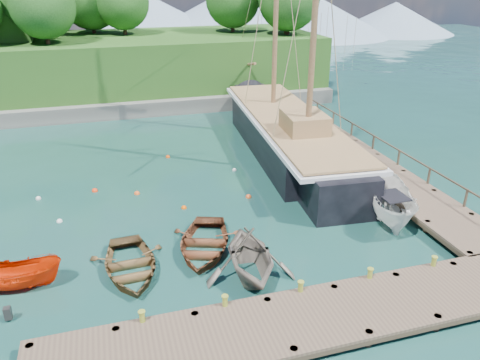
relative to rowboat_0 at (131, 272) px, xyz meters
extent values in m
plane|color=#163A2F|center=(4.16, 1.12, 0.00)|extent=(160.00, 160.00, 0.00)
cube|color=#4F3D32|center=(6.16, -5.38, 0.54)|extent=(20.00, 3.20, 0.12)
cube|color=#2E241A|center=(6.16, -5.38, 0.38)|extent=(20.00, 3.20, 0.20)
cylinder|color=#2E241A|center=(-3.54, -4.08, 0.05)|extent=(0.28, 0.28, 1.10)
cube|color=#4F3D32|center=(15.66, 8.12, 0.54)|extent=(3.20, 24.00, 0.12)
cube|color=#2E241A|center=(15.66, 8.12, 0.38)|extent=(3.20, 24.00, 0.20)
cylinder|color=#2E241A|center=(14.36, -3.58, 0.05)|extent=(0.28, 0.28, 1.10)
cylinder|color=#2E241A|center=(14.36, 19.82, 0.05)|extent=(0.28, 0.28, 1.10)
cylinder|color=#2E241A|center=(16.96, 19.82, 0.05)|extent=(0.28, 0.28, 1.10)
cylinder|color=olive|center=(0.16, -3.98, 0.00)|extent=(0.26, 0.26, 0.45)
cylinder|color=olive|center=(3.16, -3.98, 0.00)|extent=(0.26, 0.26, 0.45)
cylinder|color=olive|center=(6.16, -3.98, 0.00)|extent=(0.26, 0.26, 0.45)
cylinder|color=olive|center=(9.16, -3.98, 0.00)|extent=(0.26, 0.26, 0.45)
cylinder|color=olive|center=(12.16, -3.98, 0.00)|extent=(0.26, 0.26, 0.45)
imported|color=brown|center=(0.00, 0.00, 0.00)|extent=(3.46, 4.71, 0.95)
imported|color=#71675B|center=(4.84, -1.70, 0.00)|extent=(4.18, 4.73, 2.33)
imported|color=brown|center=(3.39, 0.80, 0.00)|extent=(4.78, 5.59, 0.98)
imported|color=red|center=(-4.45, 0.17, 0.00)|extent=(3.73, 1.73, 1.40)
imported|color=silver|center=(13.26, 0.84, 0.00)|extent=(3.98, 5.82, 2.11)
cube|color=black|center=(11.87, 11.69, 0.79)|extent=(6.15, 15.59, 3.17)
cube|color=black|center=(12.65, 21.46, 0.79)|extent=(3.10, 4.99, 2.85)
cube|color=black|center=(11.18, 3.00, 0.79)|extent=(3.77, 4.18, 3.01)
cube|color=silver|center=(11.87, 11.69, 2.32)|extent=(6.58, 20.37, 0.25)
cube|color=brown|center=(11.87, 11.69, 2.57)|extent=(6.10, 19.90, 0.12)
cube|color=brown|center=(11.61, 8.43, 3.17)|extent=(2.71, 3.19, 1.20)
cylinder|color=brown|center=(12.94, 25.04, 3.77)|extent=(0.79, 6.89, 1.69)
cylinder|color=brown|center=(11.56, 7.78, 10.32)|extent=(0.36, 0.36, 15.48)
sphere|color=white|center=(-3.18, 5.55, 0.00)|extent=(0.30, 0.30, 0.30)
sphere|color=#FA5518|center=(0.96, 7.76, 0.00)|extent=(0.33, 0.33, 0.33)
sphere|color=#EF5200|center=(3.26, 5.22, 0.00)|extent=(0.29, 0.29, 0.29)
sphere|color=silver|center=(7.34, 9.51, 0.00)|extent=(0.28, 0.28, 0.28)
sphere|color=#F7320B|center=(-1.38, 8.84, 0.00)|extent=(0.35, 0.35, 0.35)
sphere|color=#FB4B07|center=(3.55, 13.07, 0.00)|extent=(0.30, 0.30, 0.30)
sphere|color=silver|center=(-4.47, 8.67, 0.00)|extent=(0.30, 0.30, 0.30)
sphere|color=#D7501D|center=(7.04, 5.49, 0.00)|extent=(0.35, 0.35, 0.35)
cube|color=#474744|center=(-3.84, 25.12, 0.60)|extent=(50.00, 4.00, 1.40)
cube|color=#224816|center=(-3.84, 31.12, 3.00)|extent=(50.00, 14.00, 6.00)
cylinder|color=#382616|center=(18.07, 27.77, 6.70)|extent=(0.36, 0.36, 1.40)
cylinder|color=#382616|center=(2.55, 32.33, 6.70)|extent=(0.36, 0.36, 1.40)
sphere|color=#1C4216|center=(2.55, 32.33, 9.00)|extent=(5.13, 5.13, 5.13)
cylinder|color=#382616|center=(-5.99, 31.32, 6.70)|extent=(0.36, 0.36, 1.40)
sphere|color=#1C4216|center=(-5.99, 31.32, 9.24)|extent=(5.82, 5.82, 5.82)
cylinder|color=#382616|center=(-0.41, 34.47, 6.70)|extent=(0.36, 0.36, 1.40)
cylinder|color=#382616|center=(18.25, 28.77, 6.70)|extent=(0.36, 0.36, 1.40)
sphere|color=#1C4216|center=(18.25, 28.77, 8.87)|extent=(4.77, 4.77, 4.77)
cylinder|color=#382616|center=(-4.35, 27.67, 6.70)|extent=(0.36, 0.36, 1.40)
sphere|color=#1C4216|center=(-4.35, 27.67, 9.11)|extent=(5.47, 5.47, 5.47)
cylinder|color=#382616|center=(13.43, 31.51, 6.70)|extent=(0.36, 0.36, 1.40)
sphere|color=#1C4216|center=(13.43, 31.51, 9.14)|extent=(5.55, 5.55, 5.55)
cylinder|color=#382616|center=(-5.85, 38.88, 6.70)|extent=(0.36, 0.36, 1.40)
cylinder|color=#382616|center=(-1.56, 39.49, 6.70)|extent=(0.36, 0.36, 1.40)
cylinder|color=#382616|center=(-7.73, 32.14, 6.70)|extent=(0.36, 0.36, 1.40)
sphere|color=#1C4216|center=(-7.73, 32.14, 9.33)|extent=(6.08, 6.08, 6.08)
cone|color=#728CA5|center=(24.16, 71.12, 4.50)|extent=(36.00, 36.00, 9.00)
cone|color=#728CA5|center=(42.16, 71.12, 3.50)|extent=(28.00, 28.00, 7.00)
cone|color=#728CA5|center=(9.16, 71.12, 4.00)|extent=(32.00, 32.00, 8.00)
cone|color=#728CA5|center=(59.16, 71.12, 3.00)|extent=(24.00, 24.00, 6.00)
camera|label=1|loc=(-0.22, -17.36, 11.87)|focal=35.00mm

